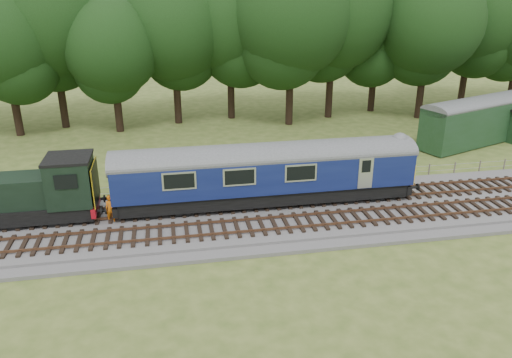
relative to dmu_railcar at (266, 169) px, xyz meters
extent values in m
plane|color=#40561F|center=(0.59, -1.40, -2.61)|extent=(120.00, 120.00, 0.00)
cube|color=#4C4C4F|center=(0.59, -1.40, -2.43)|extent=(70.00, 7.00, 0.35)
cube|color=brown|center=(0.59, -0.72, -2.12)|extent=(66.50, 0.07, 0.14)
cube|color=brown|center=(0.59, 0.72, -2.12)|extent=(66.50, 0.07, 0.14)
cube|color=brown|center=(0.59, -3.72, -2.12)|extent=(66.50, 0.07, 0.14)
cube|color=brown|center=(0.59, -2.28, -2.12)|extent=(66.50, 0.07, 0.14)
cube|color=black|center=(-0.01, 0.00, -1.55)|extent=(17.46, 2.52, 0.85)
cube|color=#0D174A|center=(-0.01, 0.00, -0.12)|extent=(18.00, 2.80, 2.05)
cube|color=yellow|center=(9.01, 0.00, -0.50)|extent=(0.06, 2.74, 1.30)
cube|color=black|center=(5.99, 0.00, -1.75)|extent=(2.60, 2.00, 0.55)
cube|color=black|center=(-6.01, 0.00, -1.75)|extent=(2.60, 2.00, 0.55)
cube|color=black|center=(-14.41, 0.00, -1.60)|extent=(8.73, 2.39, 0.85)
cube|color=black|center=(-11.21, 0.00, 0.05)|extent=(2.40, 2.55, 2.60)
cube|color=maroon|center=(-10.03, 0.00, -1.55)|extent=(0.25, 2.60, 0.55)
cube|color=yellow|center=(-9.89, 0.00, -0.15)|extent=(0.06, 2.55, 2.30)
imported|color=orange|center=(-9.12, -0.86, -1.46)|extent=(0.63, 0.46, 1.59)
cube|color=#19371A|center=(22.26, 10.50, -0.77)|extent=(15.36, 7.96, 3.48)
camera|label=1|loc=(-5.67, -27.49, 10.49)|focal=35.00mm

